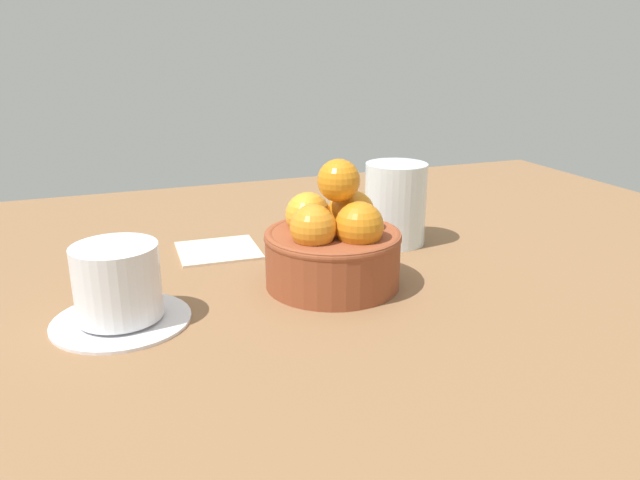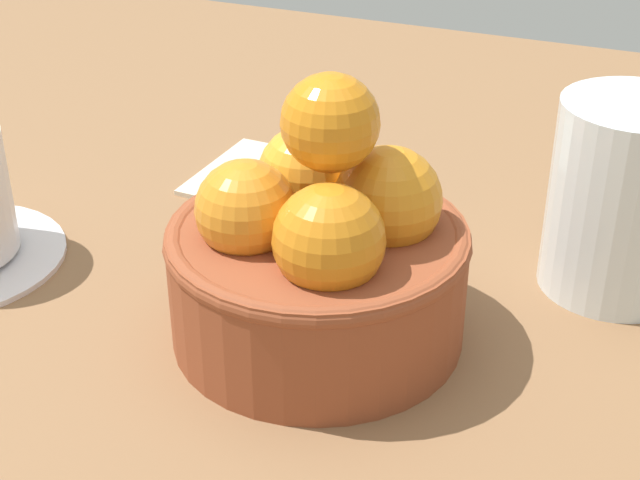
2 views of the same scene
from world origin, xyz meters
The scene contains 4 objects.
ground_plane centered at (0.00, 0.00, -1.63)cm, with size 122.01×96.91×3.26cm, color brown.
terracotta_bowl centered at (0.07, 0.00, 4.39)cm, with size 13.74×13.74×12.89cm.
water_glass centered at (12.08, 9.90, 4.90)cm, with size 7.40×7.40×9.80cm, color silver.
folded_napkin centered at (-8.85, 14.04, 0.30)cm, with size 9.21×8.67×0.60cm, color beige.
Camera 2 is at (14.44, -33.91, 26.00)cm, focal length 53.42 mm.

